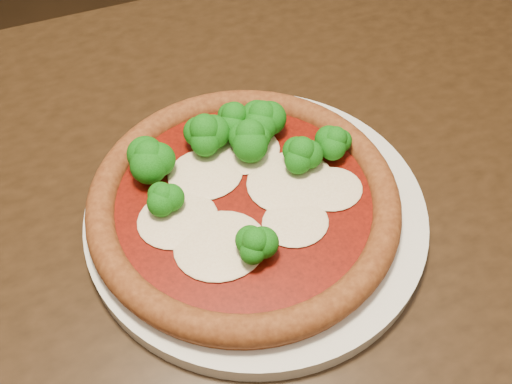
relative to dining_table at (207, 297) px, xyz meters
name	(u,v)px	position (x,y,z in m)	size (l,w,h in m)	color
dining_table	(207,297)	(0.00, 0.00, 0.00)	(1.31, 0.91, 0.75)	black
plate	(256,212)	(0.06, 0.02, 0.10)	(0.32, 0.32, 0.02)	silver
pizza	(243,191)	(0.05, 0.03, 0.13)	(0.29, 0.29, 0.06)	brown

